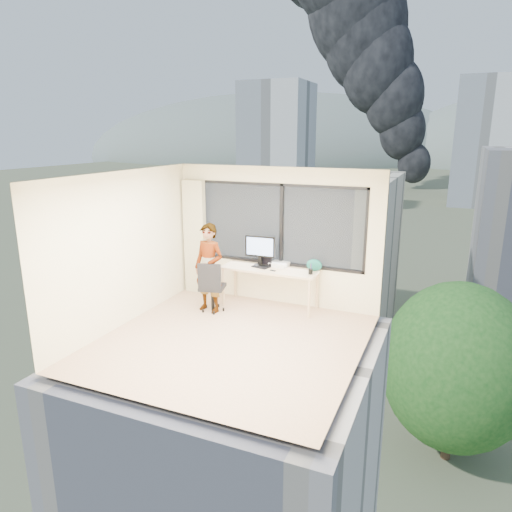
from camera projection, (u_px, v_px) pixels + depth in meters
The scene contains 25 objects.
floor at pixel (231, 341), 7.37m from camera, with size 4.00×4.00×0.01m, color #D1A888.
ceiling at pixel (229, 175), 6.71m from camera, with size 4.00×4.00×0.01m, color white.
wall_front at pixel (152, 305), 5.26m from camera, with size 4.00×0.01×2.60m, color #F4E7BD.
wall_left at pixel (123, 249), 7.80m from camera, with size 0.01×4.00×2.60m, color #F4E7BD.
wall_right at pixel (363, 278), 6.28m from camera, with size 0.01×4.00×2.60m, color #F4E7BD.
window_wall at pixel (279, 225), 8.74m from camera, with size 3.30×0.16×1.55m, color black, non-canonical shape.
curtain at pixel (195, 237), 9.40m from camera, with size 0.45×0.14×2.30m, color beige.
desk at pixel (270, 287), 8.75m from camera, with size 1.80×0.60×0.75m, color beige.
chair at pixel (212, 286), 8.51m from camera, with size 0.50×0.50×0.97m, color black, non-canonical shape.
person at pixel (209, 268), 8.43m from camera, with size 0.60×0.39×1.64m, color #2D2D33.
monitor at pixel (260, 251), 8.75m from camera, with size 0.59×0.13×0.59m, color black, non-canonical shape.
game_console at pixel (279, 264), 8.78m from camera, with size 0.33×0.27×0.08m, color white.
laptop at pixel (261, 262), 8.72m from camera, with size 0.32×0.34×0.20m, color black, non-canonical shape.
cellphone at pixel (273, 270), 8.50m from camera, with size 0.10×0.05×0.01m, color black.
pen_cup at pixel (311, 271), 8.29m from camera, with size 0.08×0.08×0.10m, color black.
handbag at pixel (314, 265), 8.48m from camera, with size 0.28×0.14×0.22m, color #0C4C42.
exterior_ground at pixel (441, 203), 117.62m from camera, with size 400.00×400.00×0.04m, color #515B3D.
near_bldg_a at pixel (293, 258), 39.25m from camera, with size 16.00×12.00×14.00m, color beige.
far_tower_a at pixel (277, 148), 105.11m from camera, with size 14.00×14.00×28.00m, color silver.
far_tower_b at pixel (483, 143), 110.74m from camera, with size 13.00×13.00×30.00m, color silver.
far_tower_d at pixel (266, 151), 164.27m from camera, with size 16.00×14.00×22.00m, color silver.
hill_a at pixel (277, 157), 340.99m from camera, with size 288.00×216.00×90.00m, color slate.
tree_a at pixel (172, 311), 35.57m from camera, with size 7.00×7.00×8.00m, color #1D531B, non-canonical shape.
tree_b at pixel (454, 384), 24.28m from camera, with size 7.60×7.60×9.00m, color #1D531B, non-canonical shape.
smoke_plume_a at pixel (426, 5), 134.51m from camera, with size 40.00×24.00×90.00m, color black, non-canonical shape.
Camera 1 is at (3.03, -6.08, 3.19)m, focal length 32.62 mm.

